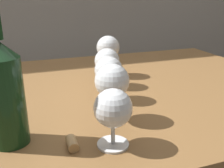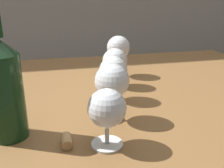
# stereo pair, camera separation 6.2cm
# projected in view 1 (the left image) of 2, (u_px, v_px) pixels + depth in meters

# --- Properties ---
(dining_table) EXTENTS (1.39, 0.92, 0.75)m
(dining_table) POSITION_uv_depth(u_px,v_px,m) (105.00, 110.00, 0.90)
(dining_table) COLOR brown
(dining_table) RESTS_ON ground_plane
(wine_glass_white) EXTENTS (0.08, 0.08, 0.13)m
(wine_glass_white) POSITION_uv_depth(u_px,v_px,m) (113.00, 109.00, 0.52)
(wine_glass_white) COLOR white
(wine_glass_white) RESTS_ON dining_table
(wine_glass_merlot) EXTENTS (0.09, 0.09, 0.15)m
(wine_glass_merlot) POSITION_uv_depth(u_px,v_px,m) (112.00, 82.00, 0.62)
(wine_glass_merlot) COLOR white
(wine_glass_merlot) RESTS_ON dining_table
(wine_glass_port) EXTENTS (0.08, 0.08, 0.13)m
(wine_glass_port) POSITION_uv_depth(u_px,v_px,m) (109.00, 72.00, 0.75)
(wine_glass_port) COLOR white
(wine_glass_port) RESTS_ON dining_table
(wine_glass_amber) EXTENTS (0.09, 0.09, 0.13)m
(wine_glass_amber) POSITION_uv_depth(u_px,v_px,m) (107.00, 62.00, 0.86)
(wine_glass_amber) COLOR white
(wine_glass_amber) RESTS_ON dining_table
(wine_glass_cabernet) EXTENTS (0.09, 0.09, 0.16)m
(wine_glass_cabernet) POSITION_uv_depth(u_px,v_px,m) (108.00, 48.00, 0.96)
(wine_glass_cabernet) COLOR white
(wine_glass_cabernet) RESTS_ON dining_table
(wine_bottle) EXTENTS (0.08, 0.08, 0.30)m
(wine_bottle) POSITION_uv_depth(u_px,v_px,m) (4.00, 92.00, 0.52)
(wine_bottle) COLOR #143819
(wine_bottle) RESTS_ON dining_table
(cork) EXTENTS (0.02, 0.04, 0.02)m
(cork) POSITION_uv_depth(u_px,v_px,m) (72.00, 143.00, 0.53)
(cork) COLOR tan
(cork) RESTS_ON dining_table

